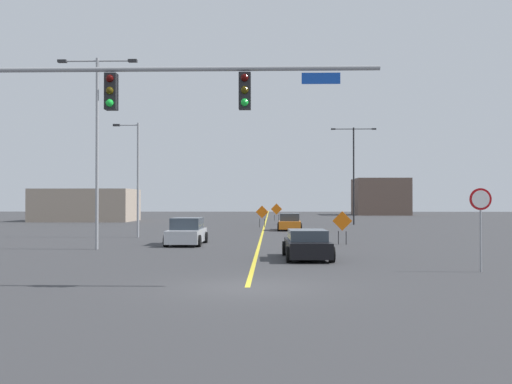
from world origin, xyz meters
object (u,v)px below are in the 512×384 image
object	(u,v)px
construction_sign_left_shoulder	(342,223)
car_silver_approaching	(187,232)
stop_sign	(481,213)
street_lamp_mid_right	(354,167)
street_lamp_mid_left	(136,174)
car_orange_mid	(290,223)
construction_sign_right_shoulder	(262,213)
car_black_near	(307,245)
street_lamp_far_left	(97,137)
construction_sign_median_near	(277,210)
traffic_signal_assembly	(113,112)

from	to	relation	value
construction_sign_left_shoulder	car_silver_approaching	bearing A→B (deg)	-177.30
stop_sign	car_silver_approaching	world-z (taller)	stop_sign
street_lamp_mid_right	car_silver_approaching	size ratio (longest dim) A/B	2.27
street_lamp_mid_right	street_lamp_mid_left	xyz separation A→B (m)	(-17.27, -20.41, -1.53)
car_orange_mid	car_silver_approaching	bearing A→B (deg)	-111.56
construction_sign_left_shoulder	construction_sign_right_shoulder	bearing A→B (deg)	103.37
stop_sign	street_lamp_mid_right	xyz separation A→B (m)	(1.01, 38.78, 3.71)
stop_sign	car_orange_mid	world-z (taller)	stop_sign
car_silver_approaching	car_black_near	size ratio (longest dim) A/B	1.00
car_black_near	construction_sign_left_shoulder	bearing A→B (deg)	73.16
construction_sign_right_shoulder	stop_sign	bearing A→B (deg)	-76.12
construction_sign_left_shoulder	car_orange_mid	size ratio (longest dim) A/B	0.45
stop_sign	street_lamp_mid_right	distance (m)	38.97
construction_sign_right_shoulder	car_silver_approaching	size ratio (longest dim) A/B	0.46
stop_sign	street_lamp_mid_left	xyz separation A→B (m)	(-16.26, 18.36, 2.18)
stop_sign	street_lamp_far_left	size ratio (longest dim) A/B	0.30
construction_sign_left_shoulder	street_lamp_mid_left	bearing A→B (deg)	155.71
street_lamp_mid_right	car_black_near	distance (m)	35.41
construction_sign_median_near	car_silver_approaching	size ratio (longest dim) A/B	0.48
street_lamp_mid_right	car_silver_approaching	world-z (taller)	street_lamp_mid_right
traffic_signal_assembly	street_lamp_mid_left	xyz separation A→B (m)	(-4.46, 22.17, -0.81)
stop_sign	car_silver_approaching	size ratio (longest dim) A/B	0.67
street_lamp_far_left	car_silver_approaching	bearing A→B (deg)	37.82
street_lamp_mid_right	street_lamp_mid_left	bearing A→B (deg)	-130.23
traffic_signal_assembly	car_silver_approaching	xyz separation A→B (m)	(-0.16, 15.91, -4.33)
traffic_signal_assembly	stop_sign	size ratio (longest dim) A/B	4.01
street_lamp_far_left	car_orange_mid	xyz separation A→B (m)	(10.29, 18.85, -5.03)
street_lamp_mid_right	construction_sign_right_shoulder	xyz separation A→B (m)	(-9.11, -5.97, -4.48)
stop_sign	car_black_near	bearing A→B (deg)	142.53
car_black_near	car_orange_mid	world-z (taller)	car_orange_mid
street_lamp_mid_left	construction_sign_right_shoulder	xyz separation A→B (m)	(8.15, 14.44, -2.95)
stop_sign	street_lamp_mid_right	world-z (taller)	street_lamp_mid_right
street_lamp_mid_right	construction_sign_right_shoulder	distance (m)	11.78
street_lamp_mid_left	stop_sign	bearing A→B (deg)	-48.48
construction_sign_median_near	traffic_signal_assembly	bearing A→B (deg)	-95.48
construction_sign_left_shoulder	car_silver_approaching	xyz separation A→B (m)	(-8.68, -0.41, -0.49)
traffic_signal_assembly	car_black_near	distance (m)	11.13
street_lamp_mid_right	car_black_near	xyz separation A→B (m)	(-6.74, -34.38, -5.16)
construction_sign_median_near	car_black_near	xyz separation A→B (m)	(0.92, -45.36, -0.71)
construction_sign_median_near	car_black_near	world-z (taller)	construction_sign_median_near
traffic_signal_assembly	car_black_near	size ratio (longest dim) A/B	2.70
street_lamp_far_left	construction_sign_right_shoulder	bearing A→B (deg)	71.59
construction_sign_median_near	stop_sign	bearing A→B (deg)	-82.38
construction_sign_right_shoulder	car_orange_mid	world-z (taller)	construction_sign_right_shoulder
street_lamp_far_left	car_silver_approaching	distance (m)	7.18
street_lamp_mid_right	car_orange_mid	size ratio (longest dim) A/B	2.37
street_lamp_mid_right	car_orange_mid	bearing A→B (deg)	-121.62
street_lamp_mid_right	construction_sign_median_near	world-z (taller)	street_lamp_mid_right
street_lamp_mid_left	construction_sign_left_shoulder	world-z (taller)	street_lamp_mid_left
traffic_signal_assembly	construction_sign_left_shoulder	world-z (taller)	traffic_signal_assembly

